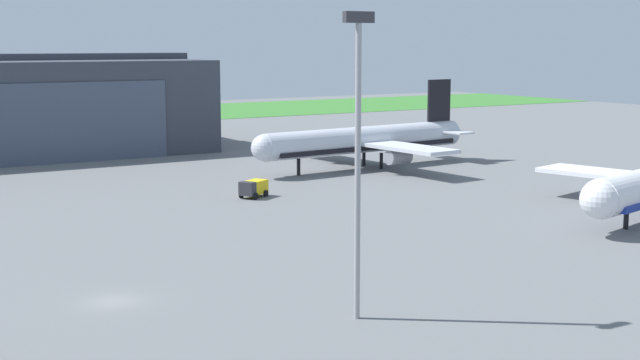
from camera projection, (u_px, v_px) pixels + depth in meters
ground_plane at (113, 302)px, 69.49m from camera, size 440.00×440.00×0.00m
airliner_far_right at (365, 141)px, 142.69m from camera, size 42.38×35.80×13.95m
pushback_tractor at (253, 188)px, 116.06m from camera, size 4.56×3.84×2.26m
apron_light_mast at (358, 146)px, 63.31m from camera, size 2.40×0.50×22.33m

